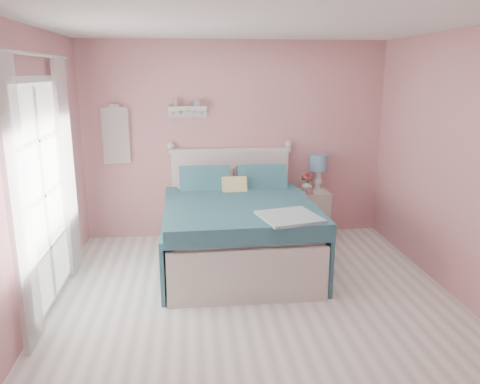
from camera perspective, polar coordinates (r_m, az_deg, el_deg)
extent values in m
plane|color=beige|center=(4.55, 2.28, -14.37)|extent=(4.50, 4.50, 0.00)
plane|color=pink|center=(6.29, -0.57, 6.25)|extent=(4.00, 0.00, 4.00)
plane|color=pink|center=(2.01, 12.16, -12.22)|extent=(4.00, 0.00, 4.00)
plane|color=pink|center=(4.28, -25.05, 1.04)|extent=(0.00, 4.50, 4.50)
plane|color=pink|center=(4.81, 26.78, 2.17)|extent=(0.00, 4.50, 4.50)
plane|color=white|center=(4.01, 2.67, 20.25)|extent=(4.50, 4.50, 0.00)
cube|color=silver|center=(5.51, -0.24, -6.56)|extent=(1.58, 2.06, 0.44)
cube|color=silver|center=(5.41, -0.24, -3.59)|extent=(1.52, 1.99, 0.16)
cube|color=silver|center=(6.37, -1.17, -0.30)|extent=(1.56, 0.07, 1.15)
cube|color=silver|center=(6.24, -1.20, 5.09)|extent=(1.62, 0.09, 0.06)
cube|color=silver|center=(4.57, 1.06, -10.34)|extent=(1.56, 0.06, 0.56)
cube|color=#32717D|center=(5.22, -0.08, -2.32)|extent=(1.69, 1.80, 0.18)
cube|color=pink|center=(5.98, -4.37, 0.90)|extent=(0.69, 0.30, 0.43)
cube|color=pink|center=(6.05, 2.49, 1.07)|extent=(0.69, 0.30, 0.43)
cube|color=#CCBC59|center=(5.73, -0.67, 0.35)|extent=(0.31, 0.23, 0.31)
cube|color=beige|center=(6.45, 8.60, -2.63)|extent=(0.44, 0.41, 0.64)
cube|color=silver|center=(6.21, 9.12, -1.47)|extent=(0.38, 0.02, 0.16)
sphere|color=white|center=(6.19, 9.17, -1.53)|extent=(0.03, 0.03, 0.03)
cylinder|color=white|center=(6.44, 9.43, 0.37)|extent=(0.15, 0.15, 0.02)
cylinder|color=white|center=(6.41, 9.48, 1.52)|extent=(0.08, 0.08, 0.26)
cylinder|color=#759EC3|center=(6.36, 9.57, 3.55)|extent=(0.24, 0.24, 0.22)
imported|color=silver|center=(6.34, 8.15, 0.84)|extent=(0.19, 0.19, 0.16)
imported|color=#BE8087|center=(6.19, 8.45, 0.08)|extent=(0.12, 0.12, 0.07)
sphere|color=#C54351|center=(6.31, 8.19, 2.19)|extent=(0.06, 0.06, 0.06)
sphere|color=#C54351|center=(6.35, 8.49, 1.88)|extent=(0.06, 0.06, 0.06)
sphere|color=#C54351|center=(6.32, 7.81, 1.93)|extent=(0.06, 0.06, 0.06)
sphere|color=#C54351|center=(6.30, 8.42, 1.60)|extent=(0.06, 0.06, 0.06)
sphere|color=#C54351|center=(6.29, 7.96, 1.70)|extent=(0.06, 0.06, 0.06)
cube|color=silver|center=(6.13, -6.42, 10.18)|extent=(0.50, 0.14, 0.04)
cube|color=silver|center=(6.20, -6.40, 9.58)|extent=(0.50, 0.03, 0.12)
cylinder|color=#D18C99|center=(6.13, -7.86, 10.79)|extent=(0.06, 0.06, 0.10)
cube|color=#759EC3|center=(6.13, -5.29, 10.68)|extent=(0.08, 0.06, 0.07)
cube|color=white|center=(6.25, -14.89, 6.65)|extent=(0.34, 0.03, 0.72)
cube|color=silver|center=(4.56, -24.20, 12.42)|extent=(0.04, 1.32, 0.06)
cube|color=silver|center=(5.04, -21.72, -12.05)|extent=(0.04, 1.32, 0.06)
cube|color=silver|center=(4.12, -25.29, -3.07)|extent=(0.04, 0.06, 2.10)
cube|color=silver|center=(5.29, -20.97, 0.98)|extent=(0.04, 0.06, 2.10)
cube|color=white|center=(4.69, -22.90, -0.44)|extent=(0.02, 1.20, 2.04)
cube|color=white|center=(3.97, -25.33, -1.75)|extent=(0.04, 0.40, 2.32)
cube|color=white|center=(5.36, -20.28, 2.63)|extent=(0.04, 0.40, 2.32)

